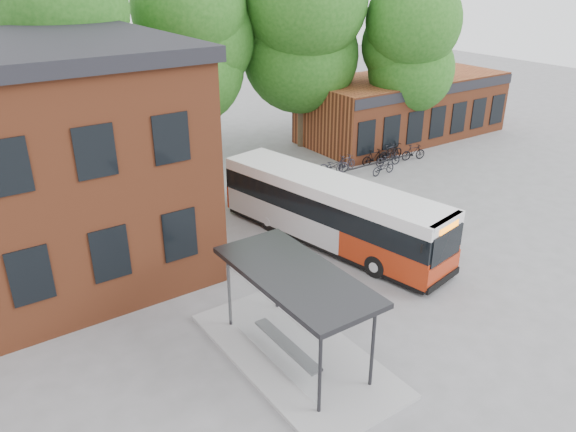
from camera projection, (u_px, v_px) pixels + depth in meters
ground at (381, 295)px, 20.10m from camera, size 100.00×100.00×0.00m
shop_row at (403, 107)px, 37.51m from camera, size 14.00×6.20×4.00m
bus_shelter at (295, 315)px, 16.43m from camera, size 3.60×7.00×2.90m
bike_rail at (380, 165)px, 32.31m from camera, size 5.20×0.10×0.38m
tree_0 at (64, 85)px, 26.69m from camera, size 7.92×7.92×11.00m
tree_1 at (189, 73)px, 31.19m from camera, size 7.92×7.92×10.40m
tree_2 at (302, 59)px, 33.93m from camera, size 7.92×7.92×11.00m
tree_3 at (407, 74)px, 33.88m from camera, size 7.04×7.04×9.28m
city_bus at (331, 212)px, 23.31m from camera, size 4.35×11.08×2.75m
bicycle_0 at (333, 165)px, 31.36m from camera, size 1.91×1.19×0.95m
bicycle_1 at (346, 163)px, 31.62m from camera, size 1.67×0.71×0.97m
bicycle_2 at (383, 167)px, 31.21m from camera, size 1.60×0.59×0.83m
bicycle_3 at (374, 157)px, 32.62m from camera, size 1.62×0.70×0.94m
bicycle_4 at (388, 159)px, 32.54m from camera, size 1.68×0.85×0.84m
bicycle_5 at (389, 152)px, 33.39m from camera, size 1.66×0.55×0.98m
bicycle_6 at (390, 152)px, 33.46m from camera, size 1.95×0.76×1.01m
bicycle_7 at (413, 152)px, 33.50m from camera, size 1.62×0.84×0.94m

